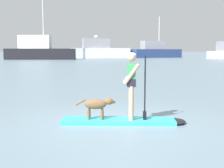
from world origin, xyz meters
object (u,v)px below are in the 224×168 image
object	(u,v)px
moored_boat_outer	(156,51)
moored_boat_port	(99,51)
person_paddler	(132,81)
moored_boat_starboard	(39,50)
dog	(97,105)
paddleboard	(127,121)

from	to	relation	value
moored_boat_outer	moored_boat_port	bearing A→B (deg)	-178.38
person_paddler	moored_boat_starboard	xyz separation A→B (m)	(-5.77, 49.82, 0.54)
dog	moored_boat_outer	world-z (taller)	moored_boat_outer
person_paddler	moored_boat_port	world-z (taller)	moored_boat_port
paddleboard	person_paddler	bearing A→B (deg)	-10.78
paddleboard	moored_boat_starboard	world-z (taller)	moored_boat_starboard
moored_boat_starboard	moored_boat_outer	distance (m)	25.81
moored_boat_port	person_paddler	bearing A→B (deg)	-96.25
moored_boat_port	moored_boat_outer	size ratio (longest dim) A/B	1.10
moored_boat_starboard	moored_boat_port	xyz separation A→B (m)	(12.05, 7.57, -0.06)
paddleboard	moored_boat_outer	xyz separation A→B (m)	(18.91, 57.72, 1.35)
moored_boat_outer	person_paddler	bearing A→B (deg)	-108.02
person_paddler	moored_boat_starboard	world-z (taller)	moored_boat_starboard
paddleboard	dog	size ratio (longest dim) A/B	3.17
moored_boat_starboard	dog	bearing A→B (deg)	-84.36
paddleboard	moored_boat_port	bearing A→B (deg)	83.63
person_paddler	paddleboard	bearing A→B (deg)	169.22
paddleboard	moored_boat_starboard	bearing A→B (deg)	96.48
dog	moored_boat_starboard	bearing A→B (deg)	95.64
paddleboard	person_paddler	distance (m)	1.06
paddleboard	dog	world-z (taller)	dog
moored_boat_starboard	moored_boat_port	world-z (taller)	moored_boat_starboard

